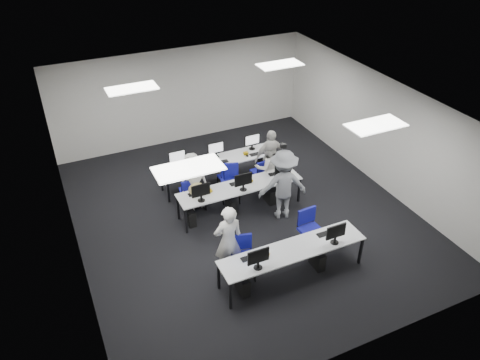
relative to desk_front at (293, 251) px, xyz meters
name	(u,v)px	position (x,y,z in m)	size (l,w,h in m)	color
room	(244,163)	(0.00, 2.40, 0.82)	(9.00, 9.02, 3.00)	black
ceiling_panels	(244,105)	(0.00, 2.40, 2.30)	(5.20, 4.60, 0.02)	white
desk_front	(293,251)	(0.00, 0.00, 0.00)	(3.20, 0.70, 0.73)	silver
desk_mid	(240,188)	(0.00, 2.60, 0.00)	(3.20, 0.70, 0.73)	silver
desk_back	(219,162)	(0.00, 4.00, 0.00)	(3.20, 0.70, 0.73)	silver
equipment_front	(284,266)	(-0.19, -0.02, -0.32)	(2.51, 0.41, 1.19)	#0C32A8
equipment_mid	(234,200)	(-0.19, 2.58, -0.32)	(2.91, 0.41, 1.19)	white
equipment_back	(225,170)	(0.19, 4.02, -0.32)	(2.91, 0.41, 1.19)	white
chair_0	(243,264)	(-0.93, 0.45, -0.38)	(0.57, 0.60, 0.94)	navy
chair_1	(310,237)	(0.83, 0.60, -0.37)	(0.52, 0.56, 0.99)	navy
chair_2	(194,199)	(-1.05, 3.14, -0.39)	(0.53, 0.56, 0.91)	navy
chair_3	(231,189)	(-0.02, 3.15, -0.37)	(0.62, 0.64, 0.98)	navy
chair_4	(273,180)	(1.21, 3.10, -0.41)	(0.50, 0.53, 0.86)	navy
chair_5	(189,197)	(-1.12, 3.32, -0.41)	(0.48, 0.52, 0.87)	navy
chair_6	(227,182)	(0.05, 3.53, -0.41)	(0.45, 0.49, 0.86)	navy
chair_7	(260,177)	(0.96, 3.38, -0.40)	(0.45, 0.49, 0.88)	navy
handbag	(196,189)	(-1.11, 2.71, 0.21)	(0.39, 0.25, 0.32)	olive
student_0	(228,241)	(-1.16, 0.67, 0.18)	(0.62, 0.41, 1.71)	beige
student_1	(268,167)	(1.04, 3.06, 0.09)	(0.75, 0.58, 1.53)	beige
student_2	(193,181)	(-1.00, 3.27, 0.09)	(0.75, 0.49, 1.53)	beige
student_3	(270,157)	(1.28, 3.44, 0.12)	(0.94, 0.39, 1.60)	beige
photographer	(283,185)	(0.85, 1.95, 0.24)	(1.19, 0.68, 1.84)	slate
dslr_camera	(283,146)	(0.89, 2.13, 1.22)	(0.14, 0.18, 0.10)	black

